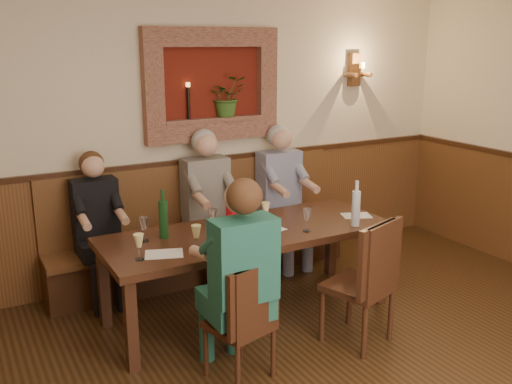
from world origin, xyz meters
TOP-DOWN VIEW (x-y plane):
  - room_shell at (0.00, 0.00)m, footprint 6.04×6.04m
  - wainscoting at (0.00, -0.00)m, footprint 6.02×6.02m
  - wall_niche at (0.24, 2.94)m, footprint 1.36×0.30m
  - wall_sconce at (1.90, 2.93)m, footprint 0.25×0.20m
  - dining_table at (0.00, 1.85)m, footprint 2.40×0.90m
  - bench at (0.00, 2.79)m, footprint 3.00×0.45m
  - chair_near_left at (-0.49, 1.04)m, footprint 0.47×0.47m
  - chair_near_right at (0.53, 1.04)m, footprint 0.56×0.56m
  - person_bench_left at (-1.02, 2.69)m, footprint 0.39×0.47m
  - person_bench_mid at (0.03, 2.69)m, footprint 0.44×0.53m
  - person_bench_right at (0.85, 2.69)m, footprint 0.43×0.53m
  - person_chair_front at (-0.50, 1.07)m, footprint 0.42×0.52m
  - spittoon_bucket at (-0.07, 1.86)m, footprint 0.27×0.27m
  - wine_bottle_green_a at (0.01, 1.90)m, footprint 0.09×0.09m
  - wine_bottle_green_b at (-0.67, 2.01)m, footprint 0.07×0.07m
  - water_bottle at (0.85, 1.53)m, footprint 0.09×0.09m
  - tasting_sheet_a at (-0.79, 1.67)m, footprint 0.32×0.28m
  - tasting_sheet_b at (0.13, 1.78)m, footprint 0.33×0.27m
  - tasting_sheet_c at (1.03, 1.74)m, footprint 0.30×0.26m
  - tasting_sheet_d at (-0.30, 1.58)m, footprint 0.27×0.21m
  - wine_glass_0 at (-0.83, 2.01)m, footprint 0.08×0.08m
  - wine_glass_1 at (-0.55, 1.64)m, footprint 0.08×0.08m
  - wine_glass_2 at (-0.24, 1.60)m, footprint 0.08×0.08m
  - wine_glass_3 at (0.21, 1.92)m, footprint 0.08×0.08m
  - wine_glass_4 at (-0.27, 1.97)m, footprint 0.08×0.08m
  - wine_glass_5 at (1.02, 1.73)m, footprint 0.08×0.08m
  - wine_glass_6 at (-0.10, 1.67)m, footprint 0.08×0.08m
  - wine_glass_7 at (-0.98, 1.65)m, footprint 0.08×0.08m
  - wine_glass_8 at (0.41, 1.60)m, footprint 0.08×0.08m

SIDE VIEW (x-z plane):
  - chair_near_left at x=-0.49m, z-range -0.18..0.68m
  - chair_near_right at x=0.53m, z-range -0.21..0.79m
  - bench at x=0.00m, z-range -0.23..0.88m
  - person_bench_left at x=-1.02m, z-range -0.12..1.23m
  - wainscoting at x=0.00m, z-range 0.01..1.16m
  - person_chair_front at x=-0.50m, z-range -0.12..1.31m
  - person_bench_right at x=0.85m, z-range -0.12..1.32m
  - person_bench_mid at x=0.03m, z-range -0.12..1.34m
  - dining_table at x=0.00m, z-range 0.30..1.05m
  - tasting_sheet_a at x=-0.79m, z-range 0.75..0.75m
  - tasting_sheet_b at x=0.13m, z-range 0.75..0.75m
  - tasting_sheet_c at x=1.03m, z-range 0.75..0.75m
  - tasting_sheet_d at x=-0.30m, z-range 0.75..0.75m
  - wine_glass_0 at x=-0.83m, z-range 0.75..0.94m
  - wine_glass_1 at x=-0.55m, z-range 0.75..0.94m
  - wine_glass_2 at x=-0.24m, z-range 0.75..0.94m
  - wine_glass_3 at x=0.21m, z-range 0.75..0.94m
  - wine_glass_4 at x=-0.27m, z-range 0.75..0.94m
  - wine_glass_5 at x=1.02m, z-range 0.75..0.94m
  - wine_glass_6 at x=-0.10m, z-range 0.75..0.94m
  - wine_glass_7 at x=-0.98m, z-range 0.75..0.94m
  - wine_glass_8 at x=0.41m, z-range 0.75..0.94m
  - spittoon_bucket at x=-0.07m, z-range 0.75..1.01m
  - water_bottle at x=0.85m, z-range 0.71..1.10m
  - wine_bottle_green_b at x=-0.67m, z-range 0.71..1.11m
  - wine_bottle_green_a at x=0.01m, z-range 0.71..1.12m
  - wall_niche at x=0.24m, z-range 1.28..2.34m
  - room_shell at x=0.00m, z-range 0.48..3.30m
  - wall_sconce at x=1.90m, z-range 1.77..2.12m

